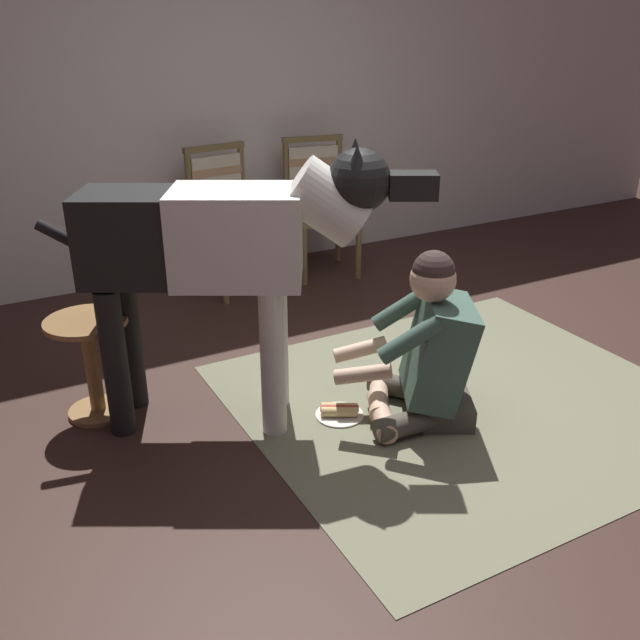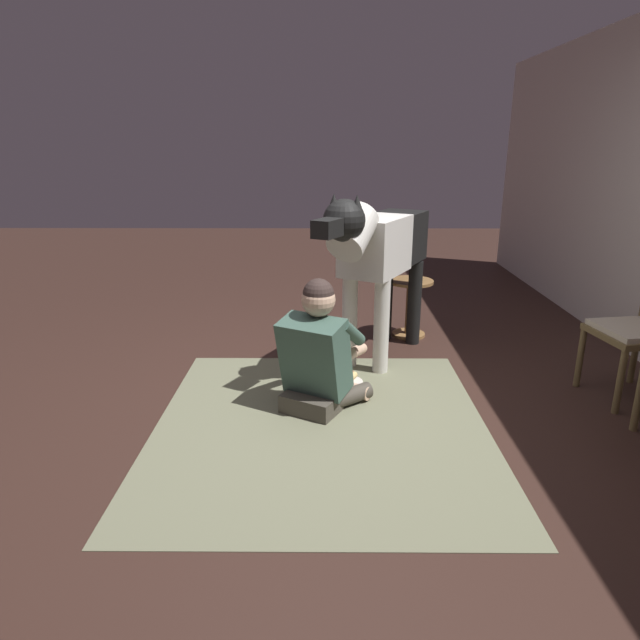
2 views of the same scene
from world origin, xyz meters
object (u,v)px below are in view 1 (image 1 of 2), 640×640
Objects in this scene: person_sitting_on_floor at (427,353)px; hot_dog_on_plate at (339,412)px; dining_chair_left_of_pair at (226,211)px; round_side_table at (91,359)px; large_dog at (223,247)px; dining_chair_right_of_pair at (318,199)px.

hot_dog_on_plate is at bearing 151.73° from person_sitting_on_floor.
dining_chair_left_of_pair is 1.84m from round_side_table.
person_sitting_on_floor is 0.52m from hot_dog_on_plate.
round_side_table is (-0.57, 0.34, -0.57)m from large_dog.
large_dog reaches higher than hot_dog_on_plate.
dining_chair_right_of_pair is at bearing 0.01° from dining_chair_left_of_pair.
large_dog is 0.99m from hot_dog_on_plate.
dining_chair_right_of_pair is at bearing 34.67° from round_side_table.
dining_chair_left_of_pair and dining_chair_right_of_pair have the same top height.
person_sitting_on_floor is 1.59m from round_side_table.
hot_dog_on_plate is at bearing -28.27° from large_dog.
dining_chair_right_of_pair is 1.16× the size of person_sitting_on_floor.
dining_chair_left_of_pair is at bearing 94.33° from person_sitting_on_floor.
dining_chair_left_of_pair is 2.01m from hot_dog_on_plate.
hot_dog_on_plate is (-0.20, -1.94, -0.52)m from dining_chair_left_of_pair.
person_sitting_on_floor is at bearing -85.67° from dining_chair_left_of_pair.
hot_dog_on_plate is 1.21m from round_side_table.
large_dog is (-0.65, -1.69, 0.32)m from dining_chair_left_of_pair.
round_side_table is at bearing 150.55° from person_sitting_on_floor.
person_sitting_on_floor is 3.58× the size of hot_dog_on_plate.
person_sitting_on_floor is at bearing -28.27° from hot_dog_on_plate.
hot_dog_on_plate is 0.47× the size of round_side_table.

